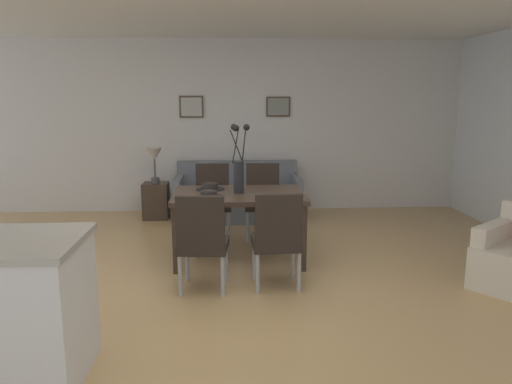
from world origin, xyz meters
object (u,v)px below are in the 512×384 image
at_px(dining_chair_near_left, 202,238).
at_px(side_table, 156,201).
at_px(dining_chair_far_left, 277,236).
at_px(bowl_near_right, 210,186).
at_px(centerpiece_vase, 239,167).
at_px(dining_chair_near_right, 213,197).
at_px(table_lamp, 154,158).
at_px(dining_chair_far_right, 263,197).
at_px(dining_table, 239,201).
at_px(sofa, 238,199).
at_px(framed_picture_left, 191,107).
at_px(framed_picture_center, 278,107).
at_px(bowl_near_left, 209,193).

bearing_deg(dining_chair_near_left, side_table, 106.27).
xyz_separation_m(dining_chair_far_left, bowl_near_right, (-0.65, 1.09, 0.27)).
distance_m(dining_chair_near_left, centerpiece_vase, 1.11).
relative_size(dining_chair_near_right, table_lamp, 1.80).
bearing_deg(dining_chair_far_right, side_table, 145.95).
relative_size(dining_chair_near_left, bowl_near_right, 5.41).
height_order(dining_chair_near_right, bowl_near_right, dining_chair_near_right).
xyz_separation_m(dining_chair_near_left, bowl_near_right, (0.04, 1.13, 0.27)).
height_order(dining_table, dining_chair_far_left, dining_chair_far_left).
distance_m(dining_chair_far_right, sofa, 1.06).
distance_m(dining_chair_far_right, framed_picture_left, 2.08).
bearing_deg(dining_chair_near_left, table_lamp, 106.27).
bearing_deg(bowl_near_right, dining_table, -34.26).
bearing_deg(framed_picture_center, dining_chair_near_left, -107.09).
xyz_separation_m(dining_chair_far_right, sofa, (-0.30, 0.99, -0.23)).
xyz_separation_m(dining_chair_near_right, dining_chair_far_left, (0.64, -1.76, 0.00)).
bearing_deg(sofa, dining_chair_far_right, -73.32).
distance_m(centerpiece_vase, sofa, 2.02).
xyz_separation_m(dining_chair_near_left, table_lamp, (-0.82, 2.81, 0.38)).
bearing_deg(table_lamp, sofa, -0.66).
height_order(bowl_near_right, side_table, bowl_near_right).
xyz_separation_m(dining_chair_near_right, framed_picture_left, (-0.35, 1.47, 1.09)).
relative_size(dining_table, dining_chair_far_left, 1.52).
xyz_separation_m(dining_table, centerpiece_vase, (0.00, 0.00, 0.37)).
bearing_deg(sofa, bowl_near_left, -99.18).
bearing_deg(framed_picture_center, sofa, -142.71).
bearing_deg(dining_table, dining_chair_near_right, 109.18).
height_order(dining_chair_far_right, side_table, dining_chair_far_right).
bearing_deg(dining_chair_far_right, dining_chair_far_left, -89.70).
xyz_separation_m(dining_table, dining_chair_far_right, (0.32, 0.89, -0.14)).
bearing_deg(dining_chair_near_left, framed_picture_left, 95.34).
relative_size(dining_table, table_lamp, 2.75).
bearing_deg(framed_picture_center, dining_chair_far_right, -102.80).
xyz_separation_m(dining_table, dining_chair_near_right, (-0.31, 0.89, -0.14)).
xyz_separation_m(dining_table, dining_chair_far_left, (0.33, -0.87, -0.14)).
height_order(dining_chair_far_left, centerpiece_vase, centerpiece_vase).
bearing_deg(dining_table, bowl_near_left, -145.74).
bearing_deg(bowl_near_left, framed_picture_center, 69.34).
relative_size(dining_chair_far_left, centerpiece_vase, 1.25).
bearing_deg(table_lamp, side_table, 0.00).
relative_size(dining_chair_near_right, framed_picture_center, 2.54).
distance_m(dining_table, bowl_near_left, 0.40).
xyz_separation_m(bowl_near_right, framed_picture_left, (-0.34, 2.15, 0.82)).
bearing_deg(dining_chair_near_right, dining_chair_near_left, -91.27).
bearing_deg(table_lamp, framed_picture_center, 14.38).
xyz_separation_m(dining_chair_far_left, framed_picture_center, (0.33, 3.23, 1.09)).
xyz_separation_m(bowl_near_right, table_lamp, (-0.86, 1.68, 0.11)).
bearing_deg(dining_chair_far_left, dining_chair_near_left, -176.40).
height_order(side_table, table_lamp, table_lamp).
height_order(side_table, framed_picture_left, framed_picture_left).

